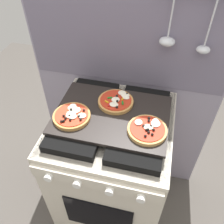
# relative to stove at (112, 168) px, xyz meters

# --- Properties ---
(ground_plane) EXTENTS (4.00, 4.00, 0.00)m
(ground_plane) POSITION_rel_stove_xyz_m (0.00, 0.00, -0.45)
(ground_plane) COLOR #4C4742
(kitchen_backsplash) EXTENTS (1.10, 0.09, 1.55)m
(kitchen_backsplash) POSITION_rel_stove_xyz_m (0.00, 0.34, 0.34)
(kitchen_backsplash) COLOR gray
(kitchen_backsplash) RESTS_ON ground_plane
(stove) EXTENTS (0.60, 0.64, 0.90)m
(stove) POSITION_rel_stove_xyz_m (0.00, 0.00, 0.00)
(stove) COLOR beige
(stove) RESTS_ON ground_plane
(baking_tray) EXTENTS (0.54, 0.38, 0.02)m
(baking_tray) POSITION_rel_stove_xyz_m (0.00, 0.00, 0.46)
(baking_tray) COLOR black
(baking_tray) RESTS_ON stove
(pizza_left) EXTENTS (0.18, 0.18, 0.03)m
(pizza_left) POSITION_rel_stove_xyz_m (-0.17, -0.07, 0.48)
(pizza_left) COLOR #C18947
(pizza_left) RESTS_ON baking_tray
(pizza_right) EXTENTS (0.18, 0.18, 0.03)m
(pizza_right) POSITION_rel_stove_xyz_m (0.18, -0.07, 0.48)
(pizza_right) COLOR tan
(pizza_right) RESTS_ON baking_tray
(pizza_center) EXTENTS (0.18, 0.18, 0.03)m
(pizza_center) POSITION_rel_stove_xyz_m (0.01, 0.08, 0.48)
(pizza_center) COLOR #C18947
(pizza_center) RESTS_ON baking_tray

